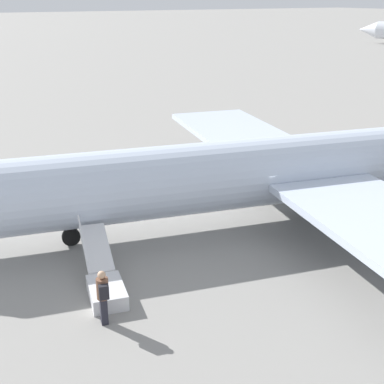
# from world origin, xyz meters

# --- Properties ---
(ground_plane) EXTENTS (600.00, 600.00, 0.00)m
(ground_plane) POSITION_xyz_m (0.00, 0.00, 0.00)
(ground_plane) COLOR gray
(airplane_main) EXTENTS (33.42, 25.70, 7.54)m
(airplane_main) POSITION_xyz_m (-1.02, 0.22, 2.26)
(airplane_main) COLOR silver
(airplane_main) RESTS_ON ground
(boarding_stairs) EXTENTS (1.84, 4.14, 1.82)m
(boarding_stairs) POSITION_xyz_m (8.67, 2.17, 0.39)
(boarding_stairs) COLOR silver
(boarding_stairs) RESTS_ON ground
(passenger) EXTENTS (0.39, 0.56, 1.74)m
(passenger) POSITION_xyz_m (9.33, 3.81, 1.00)
(passenger) COLOR #23232D
(passenger) RESTS_ON ground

